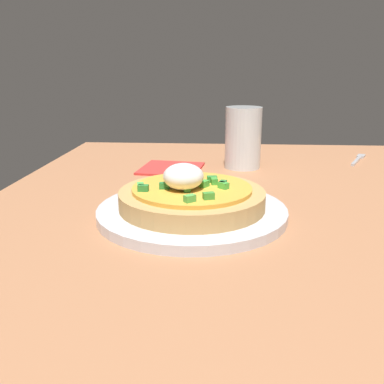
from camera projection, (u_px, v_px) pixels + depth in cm
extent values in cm
cube|color=#AA6F4B|center=(265.00, 225.00, 53.97)|extent=(102.88, 79.87, 2.67)
cylinder|color=silver|center=(192.00, 212.00, 53.27)|extent=(24.19, 24.19, 1.26)
cylinder|color=tan|center=(192.00, 199.00, 52.76)|extent=(18.54, 18.54, 2.22)
cylinder|color=gold|center=(192.00, 188.00, 52.37)|extent=(15.14, 15.14, 0.50)
ellipsoid|color=white|center=(183.00, 176.00, 50.83)|extent=(5.02, 5.02, 3.21)
cube|color=green|center=(192.00, 174.00, 56.60)|extent=(1.48, 1.46, 0.80)
cube|color=#2F8B38|center=(212.00, 179.00, 54.25)|extent=(1.01, 1.40, 0.80)
cube|color=#50BB4F|center=(141.00, 186.00, 51.00)|extent=(1.42, 1.05, 0.80)
cube|color=green|center=(209.00, 196.00, 47.27)|extent=(1.15, 1.46, 0.80)
cube|color=#30843C|center=(223.00, 184.00, 52.02)|extent=(1.45, 1.12, 0.80)
cube|color=#2F7B36|center=(187.00, 188.00, 50.20)|extent=(1.38, 0.98, 0.80)
cube|color=#2B7E36|center=(164.00, 186.00, 51.28)|extent=(0.87, 1.32, 0.80)
cube|color=green|center=(214.00, 181.00, 53.30)|extent=(1.39, 1.00, 0.80)
cube|color=green|center=(204.00, 184.00, 52.08)|extent=(1.51, 1.38, 0.80)
cube|color=#50AD47|center=(190.00, 198.00, 46.33)|extent=(1.43, 1.50, 0.80)
cube|color=green|center=(223.00, 185.00, 51.36)|extent=(1.45, 1.49, 0.80)
cube|color=#2E8436|center=(143.00, 188.00, 50.27)|extent=(0.82, 1.30, 0.80)
cube|color=#55AD4B|center=(177.00, 177.00, 55.27)|extent=(1.37, 0.96, 0.80)
cylinder|color=silver|center=(243.00, 138.00, 77.53)|extent=(6.74, 6.74, 11.35)
cylinder|color=beige|center=(243.00, 146.00, 78.01)|extent=(5.93, 5.93, 7.26)
cube|color=#B7B7BC|center=(356.00, 161.00, 83.21)|extent=(7.46, 4.17, 0.50)
cube|color=#B7B7BC|center=(361.00, 156.00, 87.69)|extent=(3.13, 2.51, 0.50)
cube|color=red|center=(171.00, 168.00, 77.48)|extent=(12.23, 12.23, 0.40)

